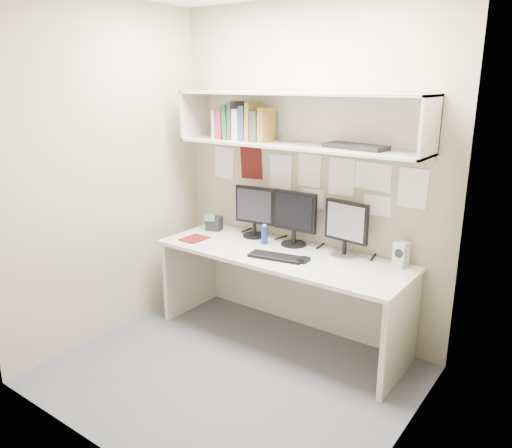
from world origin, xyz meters
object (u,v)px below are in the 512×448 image
Objects in this scene: desk at (281,296)px; desk_phone at (214,223)px; monitor_left at (255,209)px; monitor_center at (295,216)px; keyboard at (277,257)px; monitor_right at (346,226)px; speaker at (401,254)px; maroon_notebook at (194,239)px.

desk_phone is (-0.82, 0.16, 0.43)m from desk.
monitor_left is 0.39m from monitor_center.
keyboard reaches higher than desk.
monitor_left is at bearing 179.05° from monitor_center.
monitor_right is 0.44m from speaker.
keyboard is 0.90m from desk_phone.
maroon_notebook is at bearing 171.10° from keyboard.
speaker is (0.84, 0.25, 0.45)m from desk.
monitor_center is (0.39, -0.00, 0.01)m from monitor_left.
monitor_right is at bearing -167.85° from speaker.
speaker is at bearing 14.61° from keyboard.
monitor_center is at bearing 97.32° from desk.
desk_phone is at bearing 150.92° from keyboard.
maroon_notebook is (-0.77, -0.15, 0.37)m from desk.
desk is 9.59× the size of maroon_notebook.
keyboard is 2.30× the size of speaker.
desk is 0.40m from keyboard.
speaker is (0.42, 0.03, -0.14)m from monitor_right.
monitor_left is (-0.42, 0.22, 0.60)m from desk.
desk is 4.82× the size of keyboard.
keyboard is (-0.38, -0.35, -0.22)m from monitor_right.
maroon_notebook is 1.31× the size of desk_phone.
monitor_right is 2.02× the size of maroon_notebook.
monitor_right reaches higher than speaker.
desk is at bearing 94.55° from keyboard.
desk_phone is (-0.79, -0.06, -0.18)m from monitor_center.
monitor_center is at bearing 27.82° from maroon_notebook.
maroon_notebook is at bearing -154.91° from monitor_right.
monitor_right is 1.01× the size of keyboard.
keyboard is at bearing 2.92° from maroon_notebook.
monitor_left is at bearing -172.32° from monitor_right.
desk_phone is at bearing -169.37° from monitor_right.
monitor_left is at bearing 131.75° from keyboard.
monitor_center reaches higher than keyboard.
monitor_right is (0.45, 0.00, -0.01)m from monitor_center.
desk_phone is at bearing 99.90° from maroon_notebook.
desk is at bearing -155.39° from speaker.
monitor_center is at bearing 89.65° from keyboard.
monitor_right is (0.84, 0.00, -0.00)m from monitor_left.
monitor_left is 2.67× the size of desk_phone.
monitor_right is 1.25m from desk_phone.
desk is at bearing -83.63° from monitor_center.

